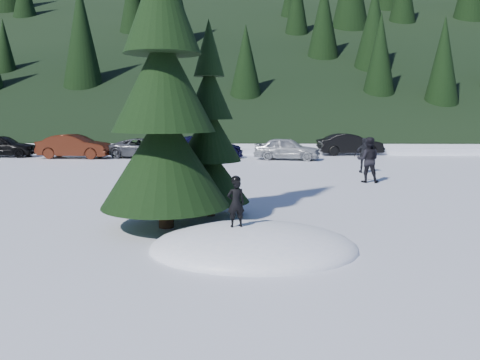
{
  "coord_description": "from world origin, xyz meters",
  "views": [
    {
      "loc": [
        -0.09,
        -9.71,
        2.9
      ],
      "look_at": [
        -0.35,
        2.61,
        1.1
      ],
      "focal_mm": 35.0,
      "sensor_mm": 36.0,
      "label": 1
    }
  ],
  "objects_px": {
    "car_4": "(287,149)",
    "car_3": "(205,147)",
    "spruce_short": "(210,141)",
    "car_2": "(145,148)",
    "car_5": "(350,144)",
    "spruce_tall": "(163,94)",
    "child_skier": "(236,203)",
    "adult_1": "(364,155)",
    "car_1": "(75,146)",
    "car_0": "(2,146)",
    "adult_0": "(368,160)"
  },
  "relations": [
    {
      "from": "child_skier",
      "to": "car_4",
      "type": "height_order",
      "value": "child_skier"
    },
    {
      "from": "spruce_short",
      "to": "child_skier",
      "type": "relative_size",
      "value": 5.24
    },
    {
      "from": "spruce_tall",
      "to": "child_skier",
      "type": "distance_m",
      "value": 3.47
    },
    {
      "from": "spruce_tall",
      "to": "car_1",
      "type": "relative_size",
      "value": 1.89
    },
    {
      "from": "car_1",
      "to": "child_skier",
      "type": "bearing_deg",
      "value": -147.77
    },
    {
      "from": "car_3",
      "to": "car_4",
      "type": "distance_m",
      "value": 5.15
    },
    {
      "from": "car_0",
      "to": "car_4",
      "type": "distance_m",
      "value": 18.4
    },
    {
      "from": "spruce_short",
      "to": "car_4",
      "type": "distance_m",
      "value": 16.03
    },
    {
      "from": "car_1",
      "to": "spruce_tall",
      "type": "bearing_deg",
      "value": -149.85
    },
    {
      "from": "car_4",
      "to": "car_3",
      "type": "bearing_deg",
      "value": 95.96
    },
    {
      "from": "car_5",
      "to": "car_1",
      "type": "bearing_deg",
      "value": 91.28
    },
    {
      "from": "child_skier",
      "to": "car_1",
      "type": "xyz_separation_m",
      "value": [
        -10.73,
        19.48,
        -0.24
      ]
    },
    {
      "from": "car_3",
      "to": "spruce_short",
      "type": "bearing_deg",
      "value": 163.63
    },
    {
      "from": "adult_0",
      "to": "car_2",
      "type": "height_order",
      "value": "adult_0"
    },
    {
      "from": "adult_1",
      "to": "car_0",
      "type": "bearing_deg",
      "value": -21.17
    },
    {
      "from": "adult_1",
      "to": "car_5",
      "type": "xyz_separation_m",
      "value": [
        1.3,
        9.42,
        -0.12
      ]
    },
    {
      "from": "spruce_short",
      "to": "car_0",
      "type": "distance_m",
      "value": 22.67
    },
    {
      "from": "car_1",
      "to": "spruce_short",
      "type": "bearing_deg",
      "value": -145.26
    },
    {
      "from": "adult_1",
      "to": "car_2",
      "type": "distance_m",
      "value": 14.03
    },
    {
      "from": "adult_0",
      "to": "car_0",
      "type": "bearing_deg",
      "value": -15.3
    },
    {
      "from": "spruce_tall",
      "to": "car_5",
      "type": "xyz_separation_m",
      "value": [
        8.89,
        20.32,
        -2.6
      ]
    },
    {
      "from": "car_4",
      "to": "car_5",
      "type": "distance_m",
      "value": 5.59
    },
    {
      "from": "car_1",
      "to": "car_4",
      "type": "xyz_separation_m",
      "value": [
        13.3,
        -0.66,
        -0.07
      ]
    },
    {
      "from": "spruce_tall",
      "to": "car_5",
      "type": "relative_size",
      "value": 1.98
    },
    {
      "from": "adult_1",
      "to": "car_2",
      "type": "bearing_deg",
      "value": -32.29
    },
    {
      "from": "child_skier",
      "to": "spruce_tall",
      "type": "bearing_deg",
      "value": -58.18
    },
    {
      "from": "adult_1",
      "to": "car_1",
      "type": "distance_m",
      "value": 17.84
    },
    {
      "from": "adult_1",
      "to": "car_2",
      "type": "relative_size",
      "value": 0.37
    },
    {
      "from": "spruce_short",
      "to": "car_0",
      "type": "bearing_deg",
      "value": 131.4
    },
    {
      "from": "car_4",
      "to": "spruce_tall",
      "type": "bearing_deg",
      "value": 178.59
    },
    {
      "from": "spruce_tall",
      "to": "adult_0",
      "type": "relative_size",
      "value": 4.59
    },
    {
      "from": "child_skier",
      "to": "adult_1",
      "type": "height_order",
      "value": "adult_1"
    },
    {
      "from": "spruce_short",
      "to": "car_2",
      "type": "height_order",
      "value": "spruce_short"
    },
    {
      "from": "spruce_tall",
      "to": "car_0",
      "type": "height_order",
      "value": "spruce_tall"
    },
    {
      "from": "child_skier",
      "to": "car_2",
      "type": "height_order",
      "value": "child_skier"
    },
    {
      "from": "spruce_tall",
      "to": "car_4",
      "type": "xyz_separation_m",
      "value": [
        4.39,
        17.01,
        -2.64
      ]
    },
    {
      "from": "child_skier",
      "to": "car_0",
      "type": "distance_m",
      "value": 25.63
    },
    {
      "from": "child_skier",
      "to": "car_4",
      "type": "bearing_deg",
      "value": -111.03
    },
    {
      "from": "adult_0",
      "to": "car_4",
      "type": "xyz_separation_m",
      "value": [
        -2.61,
        9.22,
        -0.26
      ]
    },
    {
      "from": "spruce_tall",
      "to": "car_4",
      "type": "height_order",
      "value": "spruce_tall"
    },
    {
      "from": "car_4",
      "to": "car_5",
      "type": "bearing_deg",
      "value": -40.61
    },
    {
      "from": "child_skier",
      "to": "adult_1",
      "type": "xyz_separation_m",
      "value": [
        5.77,
        12.71,
        -0.15
      ]
    },
    {
      "from": "adult_1",
      "to": "car_2",
      "type": "height_order",
      "value": "adult_1"
    },
    {
      "from": "car_2",
      "to": "car_4",
      "type": "distance_m",
      "value": 8.96
    },
    {
      "from": "car_1",
      "to": "car_5",
      "type": "distance_m",
      "value": 18.0
    },
    {
      "from": "car_3",
      "to": "car_4",
      "type": "bearing_deg",
      "value": -119.53
    },
    {
      "from": "spruce_short",
      "to": "car_3",
      "type": "xyz_separation_m",
      "value": [
        -1.72,
        16.24,
        -1.39
      ]
    },
    {
      "from": "spruce_tall",
      "to": "car_2",
      "type": "bearing_deg",
      "value": 104.14
    },
    {
      "from": "spruce_short",
      "to": "car_4",
      "type": "relative_size",
      "value": 1.35
    },
    {
      "from": "car_5",
      "to": "spruce_short",
      "type": "bearing_deg",
      "value": 150.15
    }
  ]
}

